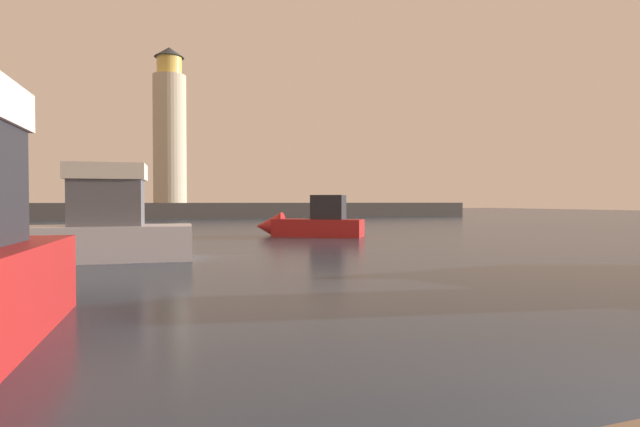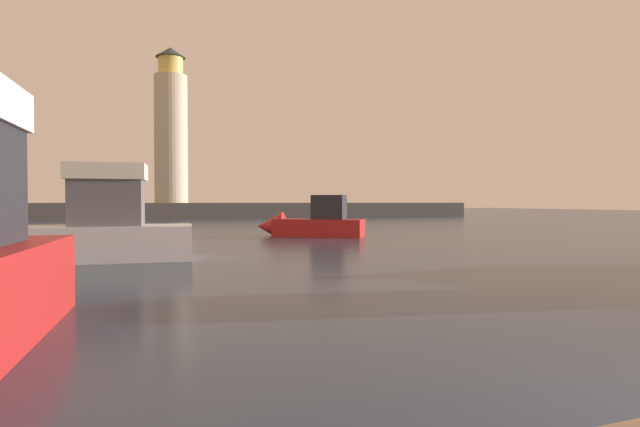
# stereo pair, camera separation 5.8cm
# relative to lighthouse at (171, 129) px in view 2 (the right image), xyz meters

# --- Properties ---
(ground_plane) EXTENTS (220.00, 220.00, 0.00)m
(ground_plane) POSITION_rel_lighthouse_xyz_m (0.91, -31.20, -10.99)
(ground_plane) COLOR #2D3D51
(breakwater) EXTENTS (81.10, 4.24, 1.94)m
(breakwater) POSITION_rel_lighthouse_xyz_m (0.91, 0.00, -10.02)
(breakwater) COLOR #423F3D
(breakwater) RESTS_ON ground_plane
(lighthouse) EXTENTS (3.99, 3.99, 19.10)m
(lighthouse) POSITION_rel_lighthouse_xyz_m (0.00, 0.00, 0.00)
(lighthouse) COLOR beige
(lighthouse) RESTS_ON breakwater
(motorboat_1) EXTENTS (6.38, 5.19, 2.76)m
(motorboat_1) POSITION_rel_lighthouse_xyz_m (5.50, -36.34, -10.21)
(motorboat_1) COLOR #B21E1E
(motorboat_1) RESTS_ON ground_plane
(motorboat_2) EXTENTS (8.52, 3.21, 3.96)m
(motorboat_2) POSITION_rel_lighthouse_xyz_m (-6.62, -45.38, -9.99)
(motorboat_2) COLOR silver
(motorboat_2) RESTS_ON ground_plane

